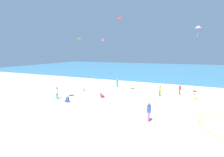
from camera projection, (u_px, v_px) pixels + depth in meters
The scene contains 15 objects.
ground_plane at pixel (123, 92), 21.73m from camera, with size 120.00×120.00×0.00m, color #C6B58C.
ocean_water at pixel (152, 68), 57.55m from camera, with size 120.00×60.00×0.05m, color teal.
beach_chair_mid_beach at pixel (102, 95), 19.31m from camera, with size 0.81×0.80×0.58m.
beach_chair_near_camera at pixel (84, 89), 22.93m from camera, with size 0.69×0.56×0.58m.
person_0 at pixel (194, 97), 18.65m from camera, with size 0.62×0.62×0.73m.
person_1 at pixel (57, 92), 18.53m from camera, with size 0.40×0.40×1.57m.
person_2 at pixel (67, 100), 17.37m from camera, with size 0.73×0.56×0.82m.
person_4 at pixel (149, 111), 12.29m from camera, with size 0.34×0.34×1.68m.
person_5 at pixel (117, 82), 25.38m from camera, with size 0.36×0.36×1.51m.
person_6 at pixel (180, 89), 20.43m from camera, with size 0.34×0.34×1.47m.
person_7 at pixel (160, 90), 19.86m from camera, with size 0.37×0.37×1.49m.
kite_red at pixel (120, 18), 19.05m from camera, with size 0.87×0.90×1.38m.
kite_green at pixel (79, 38), 26.28m from camera, with size 0.87×0.82×1.16m.
kite_magenta at pixel (103, 39), 37.47m from camera, with size 1.03×1.09×1.46m.
kite_pink at pixel (199, 27), 18.02m from camera, with size 0.71×0.91×1.36m.
Camera 1 is at (6.38, -10.12, 5.82)m, focal length 22.88 mm.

